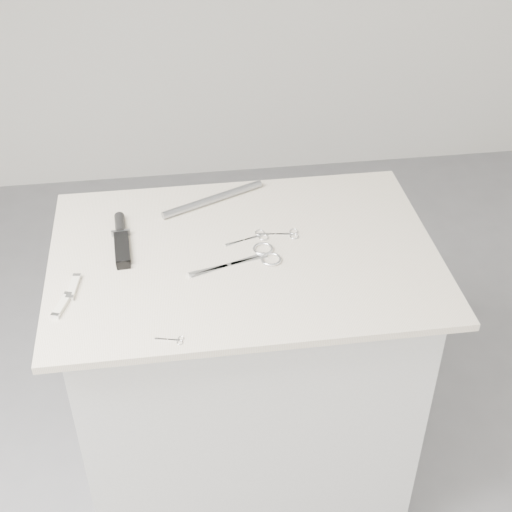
{
  "coord_description": "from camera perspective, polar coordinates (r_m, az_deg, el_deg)",
  "views": [
    {
      "loc": [
        -0.17,
        -1.47,
        2.02
      ],
      "look_at": [
        0.03,
        -0.02,
        0.92
      ],
      "focal_mm": 50.0,
      "sensor_mm": 36.0,
      "label": 1
    }
  ],
  "objects": [
    {
      "name": "metal_rail",
      "position": [
        2.04,
        -3.45,
        4.57
      ],
      "size": [
        0.3,
        0.15,
        0.02
      ],
      "primitive_type": "cylinder",
      "rotation": [
        0.0,
        1.57,
        0.43
      ],
      "color": "gray",
      "rests_on": "display_board"
    },
    {
      "name": "display_board",
      "position": [
        1.85,
        -0.97,
        0.08
      ],
      "size": [
        1.0,
        0.7,
        0.02
      ],
      "primitive_type": "cube",
      "color": "beige",
      "rests_on": "plinth"
    },
    {
      "name": "embroidery_scissors_b",
      "position": [
        1.91,
        2.38,
        1.77
      ],
      "size": [
        0.11,
        0.05,
        0.0
      ],
      "rotation": [
        0.0,
        0.0,
        -0.13
      ],
      "color": "white",
      "rests_on": "display_board"
    },
    {
      "name": "large_shears",
      "position": [
        1.82,
        -0.19,
        -0.15
      ],
      "size": [
        0.24,
        0.13,
        0.01
      ],
      "rotation": [
        0.0,
        0.0,
        0.29
      ],
      "color": "white",
      "rests_on": "display_board"
    },
    {
      "name": "plinth",
      "position": [
        2.16,
        -0.84,
        -9.73
      ],
      "size": [
        0.9,
        0.6,
        0.9
      ],
      "primitive_type": "cube",
      "color": "silver",
      "rests_on": "ground"
    },
    {
      "name": "pocket_knife_b",
      "position": [
        1.78,
        -14.4,
        -2.4
      ],
      "size": [
        0.03,
        0.09,
        0.01
      ],
      "rotation": [
        0.0,
        0.0,
        1.42
      ],
      "color": "silver",
      "rests_on": "display_board"
    },
    {
      "name": "ground",
      "position": [
        2.51,
        -0.75,
        -16.87
      ],
      "size": [
        4.0,
        4.0,
        0.01
      ],
      "primitive_type": "cube",
      "color": "gray",
      "rests_on": "ground"
    },
    {
      "name": "embroidery_scissors_a",
      "position": [
        1.89,
        -0.18,
        1.5
      ],
      "size": [
        0.12,
        0.07,
        0.0
      ],
      "rotation": [
        0.0,
        0.0,
        0.31
      ],
      "color": "white",
      "rests_on": "display_board"
    },
    {
      "name": "tiny_scissors",
      "position": [
        1.6,
        -6.62,
        -6.69
      ],
      "size": [
        0.07,
        0.03,
        0.0
      ],
      "rotation": [
        0.0,
        0.0,
        -0.24
      ],
      "color": "white",
      "rests_on": "display_board"
    },
    {
      "name": "sheathed_knife",
      "position": [
        1.92,
        -10.74,
        1.51
      ],
      "size": [
        0.05,
        0.22,
        0.03
      ],
      "rotation": [
        0.0,
        0.0,
        1.63
      ],
      "color": "black",
      "rests_on": "display_board"
    },
    {
      "name": "pocket_knife_a",
      "position": [
        1.73,
        -15.26,
        -3.82
      ],
      "size": [
        0.04,
        0.09,
        0.01
      ],
      "rotation": [
        0.0,
        0.0,
        1.25
      ],
      "color": "silver",
      "rests_on": "display_board"
    }
  ]
}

